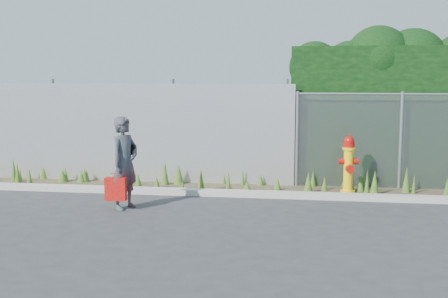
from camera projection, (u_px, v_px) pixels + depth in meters
name	position (u px, v px, depth m)	size (l,w,h in m)	color
ground	(230.00, 220.00, 9.35)	(80.00, 80.00, 0.00)	#323234
curb	(242.00, 194.00, 11.10)	(16.00, 0.22, 0.12)	#A7A397
weed_strip	(223.00, 183.00, 11.79)	(16.00, 1.29, 0.55)	#443827
corrugated_fence	(105.00, 132.00, 12.61)	(8.50, 0.21, 2.30)	silver
fire_hydrant	(348.00, 165.00, 11.33)	(0.40, 0.36, 1.20)	yellow
woman	(125.00, 163.00, 10.03)	(0.61, 0.40, 1.67)	#11616C
red_tote_bag	(116.00, 189.00, 9.93)	(0.37, 0.14, 0.49)	#A4090B
black_shoulder_bag	(129.00, 150.00, 10.19)	(0.24, 0.10, 0.18)	black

